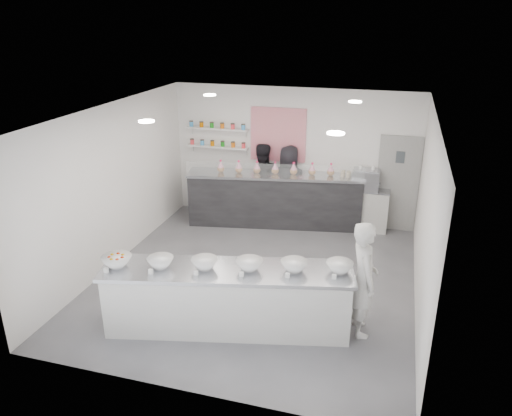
{
  "coord_description": "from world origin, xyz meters",
  "views": [
    {
      "loc": [
        2.19,
        -7.59,
        4.49
      ],
      "look_at": [
        -0.11,
        0.4,
        1.21
      ],
      "focal_mm": 35.0,
      "sensor_mm": 36.0,
      "label": 1
    }
  ],
  "objects_px": {
    "staff_left": "(261,182)",
    "back_bar": "(275,199)",
    "espresso_ledge": "(359,209)",
    "staff_right": "(288,184)",
    "woman_prep": "(363,279)",
    "espresso_machine": "(366,180)",
    "prep_counter": "(228,299)"
  },
  "relations": [
    {
      "from": "staff_left",
      "to": "back_bar",
      "type": "bearing_deg",
      "value": 123.85
    },
    {
      "from": "espresso_ledge",
      "to": "staff_right",
      "type": "distance_m",
      "value": 1.65
    },
    {
      "from": "woman_prep",
      "to": "staff_right",
      "type": "relative_size",
      "value": 1.0
    },
    {
      "from": "espresso_ledge",
      "to": "staff_left",
      "type": "xyz_separation_m",
      "value": [
        -2.23,
        -0.02,
        0.42
      ]
    },
    {
      "from": "back_bar",
      "to": "espresso_ledge",
      "type": "xyz_separation_m",
      "value": [
        1.84,
        0.27,
        -0.13
      ]
    },
    {
      "from": "espresso_machine",
      "to": "back_bar",
      "type": "bearing_deg",
      "value": -172.1
    },
    {
      "from": "staff_right",
      "to": "prep_counter",
      "type": "bearing_deg",
      "value": 92.08
    },
    {
      "from": "prep_counter",
      "to": "woman_prep",
      "type": "relative_size",
      "value": 2.07
    },
    {
      "from": "staff_left",
      "to": "staff_right",
      "type": "bearing_deg",
      "value": 156.7
    },
    {
      "from": "espresso_ledge",
      "to": "espresso_machine",
      "type": "xyz_separation_m",
      "value": [
        0.09,
        0.0,
        0.68
      ]
    },
    {
      "from": "espresso_ledge",
      "to": "woman_prep",
      "type": "height_order",
      "value": "woman_prep"
    },
    {
      "from": "back_bar",
      "to": "espresso_machine",
      "type": "relative_size",
      "value": 6.83
    },
    {
      "from": "woman_prep",
      "to": "staff_left",
      "type": "bearing_deg",
      "value": 15.74
    },
    {
      "from": "prep_counter",
      "to": "woman_prep",
      "type": "height_order",
      "value": "woman_prep"
    },
    {
      "from": "staff_left",
      "to": "espresso_ledge",
      "type": "bearing_deg",
      "value": 157.17
    },
    {
      "from": "espresso_ledge",
      "to": "back_bar",
      "type": "bearing_deg",
      "value": -171.71
    },
    {
      "from": "back_bar",
      "to": "staff_left",
      "type": "height_order",
      "value": "staff_left"
    },
    {
      "from": "back_bar",
      "to": "espresso_machine",
      "type": "bearing_deg",
      "value": -2.22
    },
    {
      "from": "staff_left",
      "to": "espresso_machine",
      "type": "bearing_deg",
      "value": 157.15
    },
    {
      "from": "back_bar",
      "to": "staff_left",
      "type": "xyz_separation_m",
      "value": [
        -0.39,
        0.25,
        0.3
      ]
    },
    {
      "from": "espresso_ledge",
      "to": "prep_counter",
      "type": "bearing_deg",
      "value": -109.62
    },
    {
      "from": "prep_counter",
      "to": "back_bar",
      "type": "relative_size",
      "value": 0.96
    },
    {
      "from": "woman_prep",
      "to": "prep_counter",
      "type": "bearing_deg",
      "value": 85.24
    },
    {
      "from": "staff_left",
      "to": "staff_right",
      "type": "height_order",
      "value": "staff_left"
    },
    {
      "from": "prep_counter",
      "to": "staff_right",
      "type": "distance_m",
      "value": 4.33
    },
    {
      "from": "espresso_machine",
      "to": "prep_counter",
      "type": "bearing_deg",
      "value": -110.7
    },
    {
      "from": "back_bar",
      "to": "staff_right",
      "type": "bearing_deg",
      "value": 35.01
    },
    {
      "from": "prep_counter",
      "to": "staff_right",
      "type": "relative_size",
      "value": 2.07
    },
    {
      "from": "back_bar",
      "to": "espresso_machine",
      "type": "distance_m",
      "value": 2.03
    },
    {
      "from": "prep_counter",
      "to": "espresso_machine",
      "type": "xyz_separation_m",
      "value": [
        1.63,
        4.33,
        0.64
      ]
    },
    {
      "from": "espresso_machine",
      "to": "staff_right",
      "type": "relative_size",
      "value": 0.32
    },
    {
      "from": "prep_counter",
      "to": "woman_prep",
      "type": "distance_m",
      "value": 2.01
    }
  ]
}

